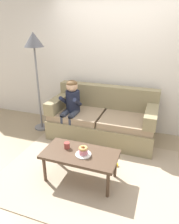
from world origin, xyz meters
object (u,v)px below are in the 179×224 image
Objects in this scene: donut at (83,153)px; floor_lamp at (34,50)px; couch at (103,120)px; mug at (67,145)px; toy_controller at (111,164)px; coffee_table at (80,156)px; person_child at (71,104)px.

donut is 0.06× the size of floor_lamp.
mug is at bearing -97.32° from couch.
mug is 0.40× the size of toy_controller.
couch is at bearing 82.68° from mug.
floor_lamp is at bearing 139.14° from donut.
coffee_table is at bearing -12.23° from mug.
couch is 1.80m from floor_lamp.
coffee_table is at bearing -41.41° from floor_lamp.
couch is at bearing 3.94° from floor_lamp.
floor_lamp is at bearing 171.14° from person_child.
coffee_table is 2.17m from floor_lamp.
person_child is at bearing -8.86° from floor_lamp.
floor_lamp is (-1.35, 1.19, 1.20)m from coffee_table.
floor_lamp is at bearing 134.81° from mug.
donut is (0.11, -1.31, 0.12)m from couch.
floor_lamp is (-1.68, 0.75, 1.57)m from toy_controller.
floor_lamp is (-1.14, 1.15, 1.11)m from mug.
floor_lamp reaches higher than person_child.
coffee_table is 0.10m from donut.
coffee_table is 0.24m from mug.
couch is 8.58× the size of toy_controller.
donut is at bearing -58.99° from person_child.
person_child is 1.31m from donut.
person_child is (-0.55, -0.21, 0.33)m from couch.
donut is (0.06, -0.03, 0.08)m from coffee_table.
donut is at bearing -40.86° from floor_lamp.
toy_controller is 0.12× the size of floor_lamp.
person_child is 1.19m from floor_lamp.
coffee_table is 0.92× the size of person_child.
floor_lamp is (-1.30, -0.09, 1.25)m from couch.
mug is at bearing -69.17° from person_child.
person_child reaches higher than couch.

